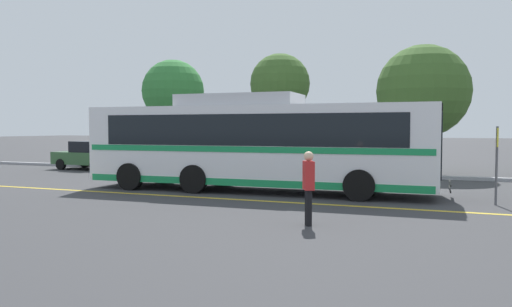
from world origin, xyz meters
name	(u,v)px	position (x,y,z in m)	size (l,w,h in m)	color
ground_plane	(264,190)	(0.00, 0.00, 0.00)	(220.00, 220.00, 0.00)	#38383A
lane_strip_0	(231,199)	(-0.16, -2.59, 0.00)	(0.20, 32.49, 0.01)	gold
curb_strip	(307,173)	(-0.16, 6.59, 0.07)	(40.49, 0.36, 0.15)	#99999E
transit_bus	(256,143)	(-0.17, -0.39, 1.76)	(12.87, 3.02, 3.50)	white
parked_car_0	(90,156)	(-12.24, 5.19, 0.77)	(4.09, 2.18, 1.57)	#335B33
parked_car_1	(192,159)	(-5.89, 5.37, 0.69)	(4.81, 2.26, 1.36)	#9E9EA3
parked_car_2	(323,161)	(0.90, 5.47, 0.75)	(4.89, 2.05, 1.50)	#9E9EA3
pedestrian_0	(308,183)	(3.30, -5.87, 0.99)	(0.38, 0.47, 1.74)	black
bus_stop_sign	(497,155)	(7.66, -0.86, 1.48)	(0.07, 0.40, 2.34)	#59595E
tree_0	(280,84)	(-2.17, 8.27, 4.64)	(3.19, 3.19, 6.26)	#513823
tree_1	(423,91)	(5.07, 8.98, 4.12)	(4.57, 4.57, 6.41)	#513823
tree_3	(173,91)	(-9.43, 9.46, 4.55)	(3.76, 3.76, 6.45)	#513823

